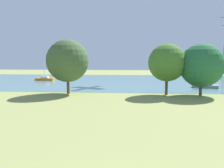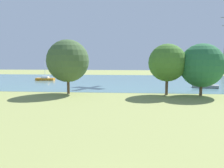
% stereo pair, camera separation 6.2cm
% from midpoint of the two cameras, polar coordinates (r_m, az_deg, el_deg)
% --- Properties ---
extents(ground_plane, '(160.00, 160.00, 0.00)m').
position_cam_midpoint_polar(ground_plane, '(29.85, 3.12, -4.62)').
color(ground_plane, '#8C9351').
extents(water_surface, '(140.00, 40.00, 0.02)m').
position_cam_midpoint_polar(water_surface, '(57.57, 3.90, 0.78)').
color(water_surface, slate).
rests_on(water_surface, ground).
extents(sailboat_orange, '(4.83, 1.61, 5.12)m').
position_cam_midpoint_polar(sailboat_orange, '(61.33, -16.55, 1.28)').
color(sailboat_orange, orange).
rests_on(sailboat_orange, water_surface).
extents(sailboat_gray, '(5.03, 2.72, 8.03)m').
position_cam_midpoint_polar(sailboat_gray, '(47.55, 22.25, -0.35)').
color(sailboat_gray, gray).
rests_on(sailboat_gray, water_surface).
extents(tree_east_near, '(6.82, 6.82, 8.73)m').
position_cam_midpoint_polar(tree_east_near, '(37.24, -11.14, 5.72)').
color(tree_east_near, brown).
rests_on(tree_east_near, ground).
extents(tree_west_far, '(5.85, 5.85, 7.98)m').
position_cam_midpoint_polar(tree_west_far, '(36.36, 13.62, 5.22)').
color(tree_west_far, brown).
rests_on(tree_west_far, ground).
extents(tree_east_far, '(6.66, 6.66, 7.99)m').
position_cam_midpoint_polar(tree_east_far, '(37.20, 21.54, 4.36)').
color(tree_east_far, brown).
rests_on(tree_east_far, ground).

